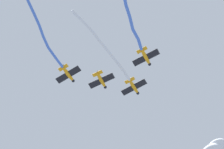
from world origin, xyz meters
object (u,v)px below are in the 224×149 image
Objects in this scene: airplane_right_wing at (146,57)px; airplane_slot at (68,74)px; airplane_lead at (134,87)px; airplane_left_wing at (101,80)px.

airplane_slot is at bearing 106.28° from airplane_right_wing.
airplane_right_wing is at bearing -70.74° from airplane_slot.
airplane_right_wing is at bearing -130.54° from airplane_lead.
airplane_left_wing is at bearing 133.42° from airplane_lead.
airplane_lead is 8.79m from airplane_right_wing.
airplane_lead is 1.01× the size of airplane_left_wing.
airplane_lead is 1.00× the size of airplane_right_wing.
airplane_slot is at bearing 129.34° from airplane_left_wing.
airplane_left_wing is at bearing 89.58° from airplane_right_wing.
airplane_right_wing is 20.46m from airplane_slot.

